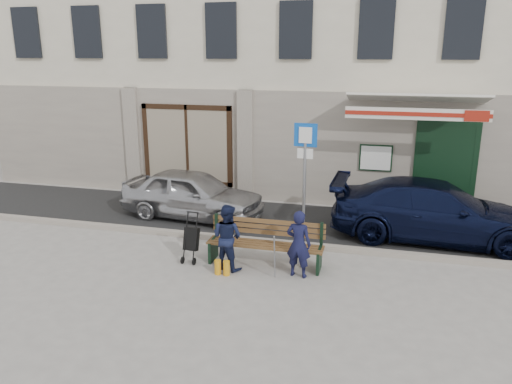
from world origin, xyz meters
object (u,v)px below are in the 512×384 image
(car_silver, at_px, (192,194))
(bench, at_px, (263,244))
(car_navy, at_px, (435,211))
(stroller, at_px, (191,240))
(parking_sign, at_px, (305,164))
(woman, at_px, (227,237))
(man, at_px, (299,244))

(car_silver, relative_size, bench, 1.58)
(car_navy, bearing_deg, stroller, 119.25)
(bench, relative_size, stroller, 2.32)
(parking_sign, xyz_separation_m, bench, (-0.60, -1.42, -1.40))
(car_navy, height_order, bench, car_navy)
(car_navy, bearing_deg, bench, 126.56)
(car_silver, xyz_separation_m, stroller, (1.01, -2.67, -0.18))
(woman, bearing_deg, man, -161.98)
(car_silver, distance_m, stroller, 2.86)
(man, distance_m, stroller, 2.32)
(car_silver, bearing_deg, woman, -140.09)
(man, bearing_deg, car_navy, -125.79)
(car_navy, xyz_separation_m, stroller, (-5.02, -2.59, -0.23))
(car_silver, distance_m, car_navy, 6.04)
(parking_sign, xyz_separation_m, man, (0.19, -1.77, -1.19))
(car_silver, xyz_separation_m, woman, (1.86, -2.84, 0.03))
(parking_sign, bearing_deg, man, -78.96)
(parking_sign, distance_m, man, 2.14)
(parking_sign, relative_size, bench, 1.15)
(car_silver, height_order, man, man)
(car_silver, relative_size, stroller, 3.65)
(parking_sign, bearing_deg, car_silver, 165.63)
(bench, distance_m, woman, 0.77)
(car_navy, xyz_separation_m, man, (-2.72, -2.78, -0.01))
(woman, bearing_deg, car_silver, -38.27)
(bench, bearing_deg, car_silver, 135.15)
(car_silver, xyz_separation_m, man, (3.31, -2.86, 0.03))
(car_navy, distance_m, man, 3.89)
(bench, distance_m, stroller, 1.51)
(car_silver, relative_size, woman, 2.80)
(bench, bearing_deg, car_navy, 34.55)
(bench, relative_size, man, 1.78)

